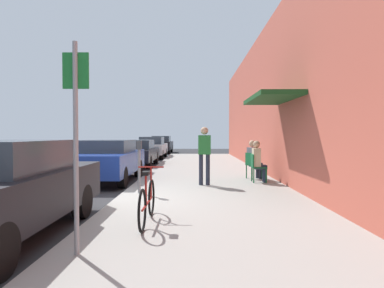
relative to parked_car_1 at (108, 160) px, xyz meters
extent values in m
plane|color=#2D2D30|center=(1.10, -3.53, -0.74)|extent=(60.00, 60.00, 0.00)
cube|color=#9E9B93|center=(3.35, -1.53, -0.68)|extent=(4.50, 32.00, 0.12)
cube|color=#BC5442|center=(5.75, -1.53, 2.11)|extent=(0.30, 32.00, 5.70)
cube|color=#19471E|center=(5.05, -2.01, 1.86)|extent=(1.10, 2.80, 0.12)
cube|color=#333D47|center=(0.00, -6.13, 0.51)|extent=(1.48, 2.11, 0.48)
cylinder|color=black|center=(0.79, -4.92, -0.42)|extent=(0.22, 0.64, 0.64)
cylinder|color=black|center=(-0.79, -4.92, -0.42)|extent=(0.22, 0.64, 0.64)
cube|color=navy|center=(0.00, -0.03, -0.08)|extent=(1.80, 4.40, 0.68)
cube|color=#333D47|center=(0.00, 0.12, 0.47)|extent=(1.48, 2.11, 0.41)
cylinder|color=black|center=(0.79, 1.34, -0.42)|extent=(0.22, 0.64, 0.64)
cylinder|color=black|center=(-0.79, 1.34, -0.42)|extent=(0.22, 0.64, 0.64)
cylinder|color=black|center=(0.79, -1.39, -0.42)|extent=(0.22, 0.64, 0.64)
cylinder|color=black|center=(-0.79, -1.39, -0.42)|extent=(0.22, 0.64, 0.64)
cube|color=black|center=(0.00, 5.58, -0.14)|extent=(1.80, 4.40, 0.56)
cube|color=#333D47|center=(0.00, 5.73, 0.36)|extent=(1.48, 2.11, 0.45)
cylinder|color=black|center=(0.79, 6.95, -0.42)|extent=(0.22, 0.64, 0.64)
cylinder|color=black|center=(-0.79, 6.95, -0.42)|extent=(0.22, 0.64, 0.64)
cylinder|color=black|center=(0.79, 4.22, -0.42)|extent=(0.22, 0.64, 0.64)
cylinder|color=black|center=(-0.79, 4.22, -0.42)|extent=(0.22, 0.64, 0.64)
cube|color=#B7B7BC|center=(0.00, 11.38, -0.11)|extent=(1.80, 4.40, 0.63)
cube|color=#333D47|center=(0.00, 11.53, 0.46)|extent=(1.48, 2.11, 0.51)
cylinder|color=black|center=(0.79, 12.74, -0.42)|extent=(0.22, 0.64, 0.64)
cylinder|color=black|center=(-0.79, 12.74, -0.42)|extent=(0.22, 0.64, 0.64)
cylinder|color=black|center=(0.79, 10.01, -0.42)|extent=(0.22, 0.64, 0.64)
cylinder|color=black|center=(-0.79, 10.01, -0.42)|extent=(0.22, 0.64, 0.64)
cube|color=black|center=(0.00, 17.77, -0.08)|extent=(1.80, 4.40, 0.68)
cube|color=#333D47|center=(0.00, 17.92, 0.50)|extent=(1.48, 2.11, 0.49)
cylinder|color=black|center=(0.79, 19.13, -0.42)|extent=(0.22, 0.64, 0.64)
cylinder|color=black|center=(-0.79, 19.13, -0.42)|extent=(0.22, 0.64, 0.64)
cylinder|color=black|center=(0.79, 16.41, -0.42)|extent=(0.22, 0.64, 0.64)
cylinder|color=black|center=(-0.79, 16.41, -0.42)|extent=(0.22, 0.64, 0.64)
cylinder|color=slate|center=(1.55, -2.90, -0.07)|extent=(0.07, 0.07, 1.10)
cube|color=#383D42|center=(1.55, -2.90, 0.59)|extent=(0.12, 0.10, 0.22)
cylinder|color=gray|center=(1.50, -7.17, 0.68)|extent=(0.06, 0.06, 2.60)
cube|color=#19722D|center=(1.50, -7.15, 1.63)|extent=(0.32, 0.02, 0.44)
torus|color=black|center=(2.16, -5.21, -0.29)|extent=(0.04, 0.66, 0.66)
torus|color=black|center=(2.16, -6.26, -0.29)|extent=(0.04, 0.66, 0.66)
cylinder|color=maroon|center=(2.16, -5.73, -0.29)|extent=(0.04, 1.05, 0.04)
cylinder|color=maroon|center=(2.16, -5.88, -0.04)|extent=(0.04, 0.04, 0.50)
cube|color=black|center=(2.16, -5.88, 0.23)|extent=(0.10, 0.20, 0.06)
cylinder|color=maroon|center=(2.16, -5.26, -0.01)|extent=(0.03, 0.03, 0.56)
cylinder|color=maroon|center=(2.16, -5.26, 0.27)|extent=(0.46, 0.03, 0.03)
cylinder|color=#14592D|center=(5.13, -0.75, -0.40)|extent=(0.04, 0.04, 0.45)
cylinder|color=#14592D|center=(5.13, -1.13, -0.40)|extent=(0.04, 0.04, 0.45)
cylinder|color=#14592D|center=(4.75, -0.75, -0.40)|extent=(0.04, 0.04, 0.45)
cylinder|color=#14592D|center=(4.75, -1.13, -0.40)|extent=(0.04, 0.04, 0.45)
cube|color=#14592D|center=(4.94, -0.94, -0.16)|extent=(0.44, 0.44, 0.03)
cube|color=#14592D|center=(4.73, -0.94, 0.05)|extent=(0.03, 0.44, 0.40)
cylinder|color=#232838|center=(5.12, -0.84, -0.39)|extent=(0.11, 0.11, 0.47)
cylinder|color=#232838|center=(4.99, -0.84, -0.15)|extent=(0.36, 0.14, 0.14)
cylinder|color=#232838|center=(5.12, -1.04, -0.39)|extent=(0.11, 0.11, 0.47)
cylinder|color=#232838|center=(4.99, -1.04, -0.15)|extent=(0.36, 0.14, 0.14)
cube|color=#CCB28C|center=(4.86, -0.94, 0.15)|extent=(0.22, 0.36, 0.56)
sphere|color=tan|center=(4.86, -0.94, 0.56)|extent=(0.22, 0.22, 0.22)
cylinder|color=#14592D|center=(5.05, 0.10, -0.40)|extent=(0.04, 0.04, 0.45)
cylinder|color=#14592D|center=(5.18, -0.26, -0.40)|extent=(0.04, 0.04, 0.45)
cylinder|color=#14592D|center=(4.70, -0.03, -0.40)|extent=(0.04, 0.04, 0.45)
cylinder|color=#14592D|center=(4.83, -0.39, -0.40)|extent=(0.04, 0.04, 0.45)
cube|color=#14592D|center=(4.94, -0.15, -0.16)|extent=(0.56, 0.56, 0.03)
cube|color=#14592D|center=(4.75, -0.22, 0.05)|extent=(0.18, 0.42, 0.40)
cylinder|color=#232838|center=(5.07, 0.01, -0.39)|extent=(0.11, 0.11, 0.47)
cylinder|color=#232838|center=(4.95, -0.03, -0.15)|extent=(0.39, 0.25, 0.14)
cylinder|color=#232838|center=(5.14, -0.18, -0.39)|extent=(0.11, 0.11, 0.47)
cylinder|color=#232838|center=(5.02, -0.22, -0.15)|extent=(0.39, 0.25, 0.14)
cube|color=#595960|center=(4.86, -0.17, 0.15)|extent=(0.33, 0.41, 0.56)
sphere|color=tan|center=(4.86, -0.17, 0.56)|extent=(0.22, 0.22, 0.22)
cylinder|color=#232838|center=(3.13, -1.54, -0.17)|extent=(0.12, 0.12, 0.90)
cylinder|color=#232838|center=(3.33, -1.54, -0.17)|extent=(0.12, 0.12, 0.90)
cube|color=#267233|center=(3.23, -1.54, 0.56)|extent=(0.36, 0.22, 0.56)
sphere|color=tan|center=(3.23, -1.54, 0.97)|extent=(0.22, 0.22, 0.22)
camera|label=1|loc=(2.95, -11.17, 0.84)|focal=30.90mm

